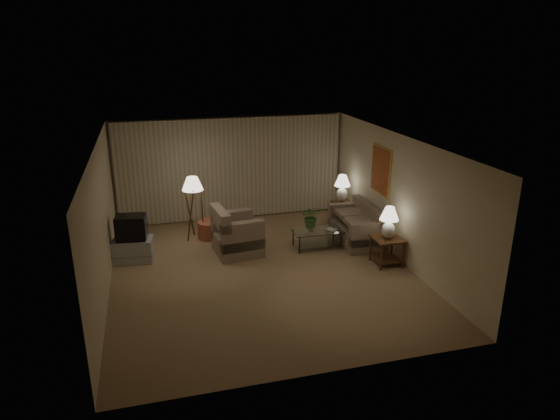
# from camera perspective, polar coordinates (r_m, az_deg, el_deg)

# --- Properties ---
(ground) EXTENTS (7.00, 7.00, 0.00)m
(ground) POSITION_cam_1_polar(r_m,az_deg,el_deg) (10.42, -2.14, -6.97)
(ground) COLOR tan
(ground) RESTS_ON ground
(room_shell) EXTENTS (6.04, 7.02, 2.72)m
(room_shell) POSITION_cam_1_polar(r_m,az_deg,el_deg) (11.22, -3.87, 4.40)
(room_shell) COLOR beige
(room_shell) RESTS_ON ground
(sofa) EXTENTS (1.67, 0.92, 0.72)m
(sofa) POSITION_cam_1_polar(r_m,az_deg,el_deg) (11.88, 8.57, -1.96)
(sofa) COLOR gray
(sofa) RESTS_ON ground
(armchair) EXTENTS (1.22, 1.18, 0.85)m
(armchair) POSITION_cam_1_polar(r_m,az_deg,el_deg) (11.15, -4.89, -2.85)
(armchair) COLOR gray
(armchair) RESTS_ON ground
(side_table_near) EXTENTS (0.61, 0.61, 0.60)m
(side_table_near) POSITION_cam_1_polar(r_m,az_deg,el_deg) (10.80, 12.14, -4.03)
(side_table_near) COLOR #3B1F10
(side_table_near) RESTS_ON ground
(side_table_far) EXTENTS (0.48, 0.40, 0.60)m
(side_table_far) POSITION_cam_1_polar(r_m,az_deg,el_deg) (13.01, 7.02, 0.13)
(side_table_far) COLOR #3B1F10
(side_table_far) RESTS_ON ground
(table_lamp_near) EXTENTS (0.40, 0.40, 0.69)m
(table_lamp_near) POSITION_cam_1_polar(r_m,az_deg,el_deg) (10.59, 12.36, -1.10)
(table_lamp_near) COLOR white
(table_lamp_near) RESTS_ON side_table_near
(table_lamp_far) EXTENTS (0.41, 0.41, 0.70)m
(table_lamp_far) POSITION_cam_1_polar(r_m,az_deg,el_deg) (12.83, 7.13, 2.76)
(table_lamp_far) COLOR white
(table_lamp_far) RESTS_ON side_table_far
(coffee_table) EXTENTS (1.13, 0.62, 0.41)m
(coffee_table) POSITION_cam_1_polar(r_m,az_deg,el_deg) (11.49, 4.26, -2.98)
(coffee_table) COLOR silver
(coffee_table) RESTS_ON ground
(tv_cabinet) EXTENTS (0.97, 0.74, 0.50)m
(tv_cabinet) POSITION_cam_1_polar(r_m,az_deg,el_deg) (11.25, -16.41, -4.38)
(tv_cabinet) COLOR #B3B3B6
(tv_cabinet) RESTS_ON ground
(crt_tv) EXTENTS (0.74, 0.61, 0.53)m
(crt_tv) POSITION_cam_1_polar(r_m,az_deg,el_deg) (11.06, -16.66, -1.93)
(crt_tv) COLOR black
(crt_tv) RESTS_ON tv_cabinet
(floor_lamp) EXTENTS (0.50, 0.50, 1.53)m
(floor_lamp) POSITION_cam_1_polar(r_m,az_deg,el_deg) (11.96, -9.83, 0.36)
(floor_lamp) COLOR #3B1F10
(floor_lamp) RESTS_ON ground
(ottoman) EXTENTS (0.82, 0.82, 0.41)m
(ottoman) POSITION_cam_1_polar(r_m,az_deg,el_deg) (12.17, -7.95, -2.20)
(ottoman) COLOR #A34B37
(ottoman) RESTS_ON ground
(vase) EXTENTS (0.18, 0.18, 0.15)m
(vase) POSITION_cam_1_polar(r_m,az_deg,el_deg) (11.36, 3.57, -2.06)
(vase) COLOR silver
(vase) RESTS_ON coffee_table
(flowers) EXTENTS (0.48, 0.42, 0.52)m
(flowers) POSITION_cam_1_polar(r_m,az_deg,el_deg) (11.25, 3.60, -0.48)
(flowers) COLOR #3C6C30
(flowers) RESTS_ON vase
(book) EXTENTS (0.27, 0.29, 0.02)m
(book) POSITION_cam_1_polar(r_m,az_deg,el_deg) (11.43, 5.62, -2.35)
(book) COLOR olive
(book) RESTS_ON coffee_table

